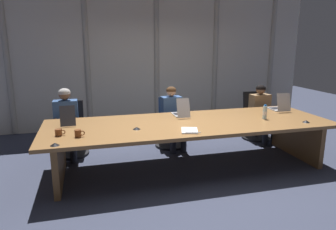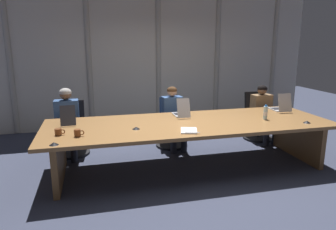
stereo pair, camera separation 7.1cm
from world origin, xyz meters
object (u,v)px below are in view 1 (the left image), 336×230
person_center (262,110)px  coffee_mug_near (59,132)px  office_chair_left_end (71,135)px  office_chair_left_mid (171,128)px  laptop_left_end (68,120)px  laptop_center (279,107)px  water_bottle_primary (265,112)px  spiral_notepad (190,131)px  laptop_left_mid (181,112)px  conference_mic_left_side (137,128)px  coffee_mug_far (78,133)px  conference_mic_middle (55,144)px  office_chair_center (256,121)px  conference_mic_right_side (306,121)px  person_left_end (66,119)px  person_left_mid (173,114)px

person_center → coffee_mug_near: person_center is taller
office_chair_left_end → office_chair_left_mid: 1.82m
laptop_left_end → laptop_center: size_ratio=1.08×
water_bottle_primary → spiral_notepad: size_ratio=0.65×
laptop_left_mid → water_bottle_primary: 1.36m
laptop_center → person_center: person_center is taller
laptop_left_end → water_bottle_primary: laptop_left_end is taller
water_bottle_primary → conference_mic_left_side: water_bottle_primary is taller
coffee_mug_far → laptop_left_end: bearing=102.1°
person_center → coffee_mug_near: bearing=-76.1°
laptop_left_end → coffee_mug_far: laptop_left_end is taller
person_center → conference_mic_left_side: size_ratio=10.08×
laptop_left_end → coffee_mug_near: 0.62m
conference_mic_left_side → spiral_notepad: size_ratio=0.31×
office_chair_left_mid → coffee_mug_near: office_chair_left_mid is taller
coffee_mug_near → conference_mic_left_side: bearing=2.1°
laptop_left_end → coffee_mug_far: 0.75m
water_bottle_primary → conference_mic_middle: water_bottle_primary is taller
office_chair_center → conference_mic_right_side: bearing=-3.0°
person_left_end → spiral_notepad: size_ratio=3.33×
laptop_left_end → conference_mic_middle: laptop_left_end is taller
coffee_mug_near → conference_mic_middle: coffee_mug_near is taller
office_chair_left_end → spiral_notepad: size_ratio=2.60×
laptop_center → conference_mic_right_side: (-0.10, -0.86, -0.05)m
office_chair_center → coffee_mug_near: office_chair_center is taller
office_chair_left_mid → conference_mic_middle: size_ratio=8.21×
person_left_end → water_bottle_primary: 3.29m
person_center → spiral_notepad: size_ratio=3.13×
laptop_left_mid → office_chair_left_end: laptop_left_mid is taller
person_left_end → conference_mic_right_side: size_ratio=10.74×
laptop_left_end → office_chair_left_mid: (1.81, 0.71, -0.45)m
laptop_left_mid → office_chair_left_end: bearing=70.0°
person_left_end → person_center: size_ratio=1.07×
laptop_left_mid → water_bottle_primary: laptop_left_mid is taller
coffee_mug_far → conference_mic_left_side: bearing=11.7°
laptop_left_mid → spiral_notepad: (-0.15, -0.89, -0.05)m
spiral_notepad → person_left_mid: bearing=100.4°
laptop_left_mid → office_chair_center: (1.84, 0.68, -0.44)m
laptop_center → person_left_mid: person_left_mid is taller
office_chair_left_mid → water_bottle_primary: 1.80m
office_chair_center → person_left_end: bearing=-87.0°
office_chair_left_mid → water_bottle_primary: water_bottle_primary is taller
person_left_end → laptop_center: bearing=82.5°
office_chair_left_end → person_center: size_ratio=0.83×
conference_mic_middle → laptop_center: bearing=15.3°
coffee_mug_far → coffee_mug_near: bearing=153.5°
coffee_mug_far → spiral_notepad: coffee_mug_far is taller
laptop_center → person_center: bearing=2.7°
conference_mic_middle → conference_mic_right_side: same height
person_center → water_bottle_primary: bearing=-33.5°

